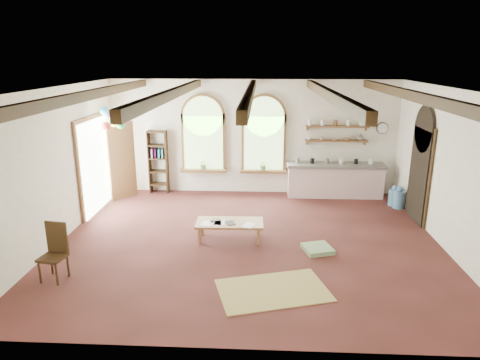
# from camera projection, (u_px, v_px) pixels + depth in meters

# --- Properties ---
(floor) EXTENTS (8.00, 8.00, 0.00)m
(floor) POSITION_uv_depth(u_px,v_px,m) (249.00, 241.00, 9.11)
(floor) COLOR #572524
(floor) RESTS_ON ground
(ceiling_beams) EXTENTS (6.20, 6.80, 0.18)m
(ceiling_beams) POSITION_uv_depth(u_px,v_px,m) (250.00, 94.00, 8.25)
(ceiling_beams) COLOR #372611
(ceiling_beams) RESTS_ON ceiling
(window_left) EXTENTS (1.30, 0.28, 2.20)m
(window_left) POSITION_uv_depth(u_px,v_px,m) (203.00, 136.00, 12.01)
(window_left) COLOR brown
(window_left) RESTS_ON floor
(window_right) EXTENTS (1.30, 0.28, 2.20)m
(window_right) POSITION_uv_depth(u_px,v_px,m) (264.00, 137.00, 11.93)
(window_right) COLOR brown
(window_right) RESTS_ON floor
(left_doorway) EXTENTS (0.10, 1.90, 2.50)m
(left_doorway) POSITION_uv_depth(u_px,v_px,m) (94.00, 166.00, 10.71)
(left_doorway) COLOR brown
(left_doorway) RESTS_ON floor
(right_doorway) EXTENTS (0.10, 1.30, 2.40)m
(right_doorway) POSITION_uv_depth(u_px,v_px,m) (419.00, 175.00, 10.05)
(right_doorway) COLOR black
(right_doorway) RESTS_ON floor
(kitchen_counter) EXTENTS (2.68, 0.62, 0.94)m
(kitchen_counter) POSITION_uv_depth(u_px,v_px,m) (335.00, 180.00, 11.94)
(kitchen_counter) COLOR beige
(kitchen_counter) RESTS_ON floor
(wall_shelf_lower) EXTENTS (1.70, 0.24, 0.04)m
(wall_shelf_lower) POSITION_uv_depth(u_px,v_px,m) (336.00, 141.00, 11.81)
(wall_shelf_lower) COLOR brown
(wall_shelf_lower) RESTS_ON wall_back
(wall_shelf_upper) EXTENTS (1.70, 0.24, 0.04)m
(wall_shelf_upper) POSITION_uv_depth(u_px,v_px,m) (337.00, 126.00, 11.70)
(wall_shelf_upper) COLOR brown
(wall_shelf_upper) RESTS_ON wall_back
(wall_clock) EXTENTS (0.32, 0.04, 0.32)m
(wall_clock) POSITION_uv_depth(u_px,v_px,m) (382.00, 128.00, 11.72)
(wall_clock) COLOR black
(wall_clock) RESTS_ON wall_back
(bookshelf) EXTENTS (0.53, 0.32, 1.80)m
(bookshelf) POSITION_uv_depth(u_px,v_px,m) (158.00, 162.00, 12.18)
(bookshelf) COLOR #372611
(bookshelf) RESTS_ON floor
(coffee_table) EXTENTS (1.44, 0.69, 0.41)m
(coffee_table) POSITION_uv_depth(u_px,v_px,m) (230.00, 224.00, 9.11)
(coffee_table) COLOR #A27A4A
(coffee_table) RESTS_ON floor
(side_chair) EXTENTS (0.47, 0.47, 1.02)m
(side_chair) POSITION_uv_depth(u_px,v_px,m) (54.00, 264.00, 7.49)
(side_chair) COLOR #372611
(side_chair) RESTS_ON floor
(floor_mat) EXTENTS (2.05, 1.58, 0.02)m
(floor_mat) POSITION_uv_depth(u_px,v_px,m) (273.00, 290.00, 7.19)
(floor_mat) COLOR tan
(floor_mat) RESTS_ON floor
(floor_cushion) EXTENTS (0.67, 0.67, 0.09)m
(floor_cushion) POSITION_uv_depth(u_px,v_px,m) (317.00, 249.00, 8.65)
(floor_cushion) COLOR #81A06F
(floor_cushion) RESTS_ON floor
(water_jug_a) EXTENTS (0.29, 0.29, 0.55)m
(water_jug_a) POSITION_uv_depth(u_px,v_px,m) (394.00, 197.00, 11.26)
(water_jug_a) COLOR #5386B2
(water_jug_a) RESTS_ON floor
(water_jug_b) EXTENTS (0.31, 0.31, 0.59)m
(water_jug_b) POSITION_uv_depth(u_px,v_px,m) (399.00, 198.00, 11.06)
(water_jug_b) COLOR #5386B2
(water_jug_b) RESTS_ON floor
(balloon_cluster) EXTENTS (0.69, 0.71, 1.14)m
(balloon_cluster) POSITION_uv_depth(u_px,v_px,m) (115.00, 118.00, 10.56)
(balloon_cluster) COLOR white
(balloon_cluster) RESTS_ON floor
(table_book) EXTENTS (0.17, 0.25, 0.02)m
(table_book) POSITION_uv_depth(u_px,v_px,m) (211.00, 219.00, 9.22)
(table_book) COLOR olive
(table_book) RESTS_ON coffee_table
(tablet) EXTENTS (0.23, 0.29, 0.01)m
(tablet) POSITION_uv_depth(u_px,v_px,m) (230.00, 223.00, 9.02)
(tablet) COLOR black
(tablet) RESTS_ON coffee_table
(potted_plant_left) EXTENTS (0.27, 0.23, 0.30)m
(potted_plant_left) POSITION_uv_depth(u_px,v_px,m) (204.00, 164.00, 12.13)
(potted_plant_left) COLOR #598C4C
(potted_plant_left) RESTS_ON window_left
(potted_plant_right) EXTENTS (0.27, 0.23, 0.30)m
(potted_plant_right) POSITION_uv_depth(u_px,v_px,m) (263.00, 165.00, 12.05)
(potted_plant_right) COLOR #598C4C
(potted_plant_right) RESTS_ON window_right
(shelf_cup_a) EXTENTS (0.12, 0.10, 0.10)m
(shelf_cup_a) POSITION_uv_depth(u_px,v_px,m) (309.00, 138.00, 11.83)
(shelf_cup_a) COLOR white
(shelf_cup_a) RESTS_ON wall_shelf_lower
(shelf_cup_b) EXTENTS (0.10, 0.10, 0.09)m
(shelf_cup_b) POSITION_uv_depth(u_px,v_px,m) (322.00, 138.00, 11.81)
(shelf_cup_b) COLOR beige
(shelf_cup_b) RESTS_ON wall_shelf_lower
(shelf_bowl_a) EXTENTS (0.22, 0.22, 0.05)m
(shelf_bowl_a) POSITION_uv_depth(u_px,v_px,m) (334.00, 139.00, 11.80)
(shelf_bowl_a) COLOR beige
(shelf_bowl_a) RESTS_ON wall_shelf_lower
(shelf_bowl_b) EXTENTS (0.20, 0.20, 0.06)m
(shelf_bowl_b) POSITION_uv_depth(u_px,v_px,m) (347.00, 139.00, 11.78)
(shelf_bowl_b) COLOR #8C664C
(shelf_bowl_b) RESTS_ON wall_shelf_lower
(shelf_vase) EXTENTS (0.18, 0.18, 0.19)m
(shelf_vase) POSITION_uv_depth(u_px,v_px,m) (360.00, 137.00, 11.75)
(shelf_vase) COLOR slate
(shelf_vase) RESTS_ON wall_shelf_lower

